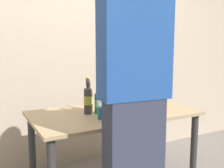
{
  "coord_description": "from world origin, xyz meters",
  "views": [
    {
      "loc": [
        -1.1,
        -2.05,
        1.34
      ],
      "look_at": [
        -0.01,
        0.0,
        0.99
      ],
      "focal_mm": 43.02,
      "sensor_mm": 36.0,
      "label": 1
    }
  ],
  "objects_px": {
    "beer_bottle_green": "(88,99)",
    "person_figure": "(134,101)",
    "beer_bottle_brown": "(89,100)",
    "beer_bottle_amber": "(98,102)",
    "coffee_mug": "(103,113)",
    "laptop": "(126,102)"
  },
  "relations": [
    {
      "from": "beer_bottle_brown",
      "to": "beer_bottle_amber",
      "type": "xyz_separation_m",
      "value": [
        0.02,
        -0.14,
        0.0
      ]
    },
    {
      "from": "laptop",
      "to": "person_figure",
      "type": "bearing_deg",
      "value": -117.33
    },
    {
      "from": "person_figure",
      "to": "coffee_mug",
      "type": "xyz_separation_m",
      "value": [
        -0.0,
        0.46,
        -0.18
      ]
    },
    {
      "from": "laptop",
      "to": "beer_bottle_green",
      "type": "relative_size",
      "value": 1.12
    },
    {
      "from": "beer_bottle_green",
      "to": "coffee_mug",
      "type": "bearing_deg",
      "value": -78.01
    },
    {
      "from": "laptop",
      "to": "beer_bottle_green",
      "type": "xyz_separation_m",
      "value": [
        -0.44,
        -0.1,
        0.09
      ]
    },
    {
      "from": "person_figure",
      "to": "coffee_mug",
      "type": "height_order",
      "value": "person_figure"
    },
    {
      "from": "person_figure",
      "to": "laptop",
      "type": "bearing_deg",
      "value": 62.67
    },
    {
      "from": "beer_bottle_brown",
      "to": "person_figure",
      "type": "distance_m",
      "value": 0.77
    },
    {
      "from": "beer_bottle_green",
      "to": "person_figure",
      "type": "distance_m",
      "value": 0.67
    },
    {
      "from": "beer_bottle_green",
      "to": "person_figure",
      "type": "xyz_separation_m",
      "value": [
        0.04,
        -0.66,
        0.1
      ]
    },
    {
      "from": "beer_bottle_brown",
      "to": "beer_bottle_amber",
      "type": "relative_size",
      "value": 0.98
    },
    {
      "from": "person_figure",
      "to": "coffee_mug",
      "type": "relative_size",
      "value": 16.8
    },
    {
      "from": "laptop",
      "to": "person_figure",
      "type": "relative_size",
      "value": 0.19
    },
    {
      "from": "beer_bottle_brown",
      "to": "coffee_mug",
      "type": "bearing_deg",
      "value": -91.67
    },
    {
      "from": "beer_bottle_green",
      "to": "coffee_mug",
      "type": "distance_m",
      "value": 0.22
    },
    {
      "from": "beer_bottle_amber",
      "to": "coffee_mug",
      "type": "bearing_deg",
      "value": -102.07
    },
    {
      "from": "beer_bottle_green",
      "to": "beer_bottle_amber",
      "type": "xyz_separation_m",
      "value": [
        0.08,
        -0.05,
        -0.02
      ]
    },
    {
      "from": "beer_bottle_brown",
      "to": "beer_bottle_amber",
      "type": "bearing_deg",
      "value": -79.91
    },
    {
      "from": "person_figure",
      "to": "beer_bottle_brown",
      "type": "bearing_deg",
      "value": 89.49
    },
    {
      "from": "laptop",
      "to": "person_figure",
      "type": "height_order",
      "value": "person_figure"
    },
    {
      "from": "laptop",
      "to": "beer_bottle_brown",
      "type": "bearing_deg",
      "value": -178.73
    }
  ]
}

